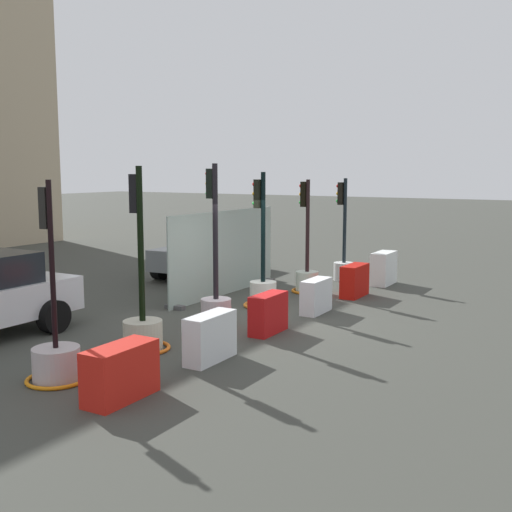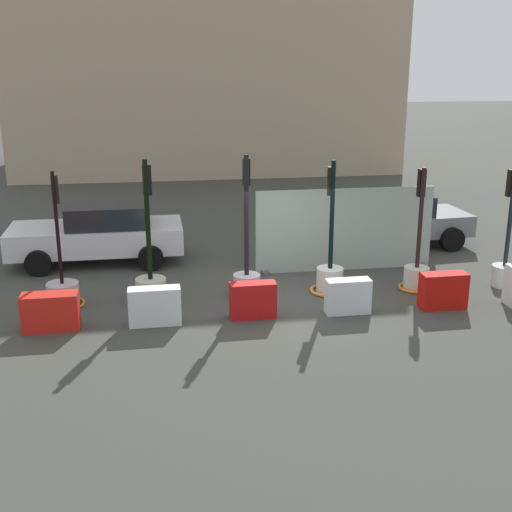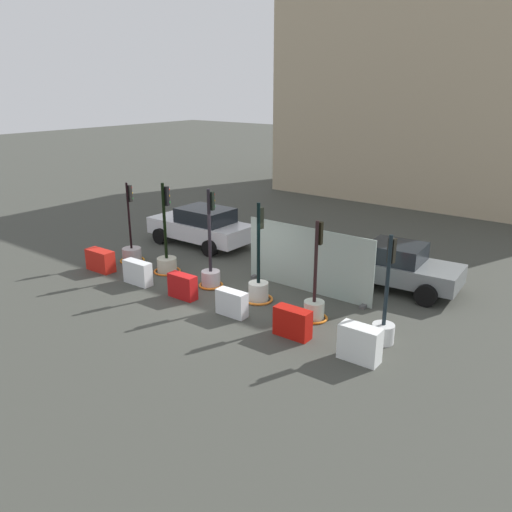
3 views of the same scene
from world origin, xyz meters
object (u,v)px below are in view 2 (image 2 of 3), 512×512
object	(u,v)px
construction_barrier_3	(348,296)
construction_barrier_4	(443,291)
traffic_light_3	(330,272)
traffic_light_2	(247,275)
car_grey_saloon	(397,220)
traffic_light_5	(505,261)
construction_barrier_0	(50,312)
construction_barrier_2	(253,300)
construction_barrier_1	(155,306)
traffic_light_0	(63,289)
car_white_van	(100,233)
traffic_light_4	(417,269)
traffic_light_1	(151,280)

from	to	relation	value
construction_barrier_3	construction_barrier_4	world-z (taller)	construction_barrier_4
traffic_light_3	construction_barrier_3	world-z (taller)	traffic_light_3
traffic_light_2	traffic_light_3	xyz separation A→B (m)	(1.99, 0.03, -0.03)
car_grey_saloon	traffic_light_5	bearing A→B (deg)	-70.98
traffic_light_2	traffic_light_5	xyz separation A→B (m)	(6.28, -0.18, 0.10)
construction_barrier_0	construction_barrier_2	distance (m)	4.19
traffic_light_2	construction_barrier_1	xyz separation A→B (m)	(-2.12, -1.35, -0.13)
traffic_light_3	construction_barrier_2	world-z (taller)	traffic_light_3
traffic_light_3	construction_barrier_4	distance (m)	2.62
construction_barrier_1	construction_barrier_3	distance (m)	4.16
construction_barrier_2	traffic_light_3	bearing A→B (deg)	32.93
traffic_light_3	traffic_light_0	bearing A→B (deg)	179.63
traffic_light_3	traffic_light_5	size ratio (longest dim) A/B	1.06
construction_barrier_0	car_white_van	distance (m)	4.69
construction_barrier_4	traffic_light_4	bearing A→B (deg)	94.97
construction_barrier_2	construction_barrier_4	size ratio (longest dim) A/B	0.96
traffic_light_0	traffic_light_1	bearing A→B (deg)	-0.25
traffic_light_4	car_white_van	world-z (taller)	traffic_light_4
traffic_light_4	construction_barrier_3	size ratio (longest dim) A/B	3.02
traffic_light_4	construction_barrier_4	size ratio (longest dim) A/B	2.86
traffic_light_4	traffic_light_2	bearing A→B (deg)	178.99
traffic_light_5	construction_barrier_3	distance (m)	4.40
traffic_light_5	construction_barrier_0	bearing A→B (deg)	-173.86
car_white_van	traffic_light_2	bearing A→B (deg)	-43.03
construction_barrier_1	car_grey_saloon	xyz separation A→B (m)	(7.08, 5.01, 0.36)
traffic_light_2	construction_barrier_2	bearing A→B (deg)	-91.92
car_grey_saloon	car_white_van	bearing A→B (deg)	-177.66
traffic_light_0	traffic_light_5	world-z (taller)	traffic_light_0
traffic_light_0	traffic_light_3	xyz separation A→B (m)	(6.14, -0.04, 0.11)
construction_barrier_1	traffic_light_3	bearing A→B (deg)	18.61
traffic_light_4	traffic_light_1	bearing A→B (deg)	178.75
traffic_light_5	traffic_light_3	bearing A→B (deg)	177.17
traffic_light_0	traffic_light_3	world-z (taller)	traffic_light_3
traffic_light_2	construction_barrier_1	size ratio (longest dim) A/B	3.05
construction_barrier_0	traffic_light_5	bearing A→B (deg)	6.14
construction_barrier_3	car_grey_saloon	xyz separation A→B (m)	(2.92, 4.98, 0.38)
traffic_light_1	construction_barrier_3	bearing A→B (deg)	-18.15
construction_barrier_0	construction_barrier_3	bearing A→B (deg)	-0.13
construction_barrier_0	traffic_light_0	bearing A→B (deg)	86.88
car_white_van	construction_barrier_1	bearing A→B (deg)	-73.00
construction_barrier_0	construction_barrier_3	xyz separation A→B (m)	(6.27, -0.01, -0.01)
traffic_light_1	construction_barrier_1	bearing A→B (deg)	-86.79
traffic_light_2	construction_barrier_1	world-z (taller)	traffic_light_2
traffic_light_5	construction_barrier_0	world-z (taller)	traffic_light_5
traffic_light_3	car_grey_saloon	world-z (taller)	traffic_light_3
traffic_light_1	traffic_light_3	xyz separation A→B (m)	(4.19, -0.03, -0.01)
traffic_light_5	construction_barrier_3	size ratio (longest dim) A/B	3.03
traffic_light_4	traffic_light_5	size ratio (longest dim) A/B	1.00
traffic_light_2	construction_barrier_0	bearing A→B (deg)	-162.79
traffic_light_5	car_white_van	bearing A→B (deg)	160.45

